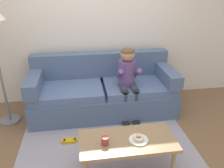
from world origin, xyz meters
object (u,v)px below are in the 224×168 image
object	(u,v)px
coffee_table	(128,143)
person_child	(128,76)
donut	(139,138)
mug	(105,141)
couch	(103,92)
toy_controller	(70,141)

from	to	relation	value
coffee_table	person_child	bearing A→B (deg)	78.14
donut	mug	size ratio (longest dim) A/B	1.33
couch	coffee_table	world-z (taller)	couch
coffee_table	toy_controller	distance (m)	0.95
coffee_table	toy_controller	bearing A→B (deg)	138.73
coffee_table	mug	xyz separation A→B (m)	(-0.25, -0.04, 0.09)
couch	donut	bearing A→B (deg)	-80.67
coffee_table	toy_controller	size ratio (longest dim) A/B	4.65
donut	toy_controller	xyz separation A→B (m)	(-0.78, 0.62, -0.44)
coffee_table	person_child	size ratio (longest dim) A/B	0.95
person_child	donut	xyz separation A→B (m)	(-0.13, -1.20, -0.21)
person_child	toy_controller	xyz separation A→B (m)	(-0.91, -0.59, -0.65)
mug	person_child	bearing A→B (deg)	67.62
donut	couch	bearing A→B (deg)	99.33
mug	coffee_table	bearing A→B (deg)	9.22
mug	donut	bearing A→B (deg)	1.13
couch	toy_controller	distance (m)	1.01
person_child	mug	bearing A→B (deg)	-112.38
coffee_table	person_child	xyz separation A→B (m)	(0.25, 1.17, 0.29)
coffee_table	person_child	world-z (taller)	person_child
coffee_table	toy_controller	xyz separation A→B (m)	(-0.66, 0.58, -0.36)
person_child	donut	distance (m)	1.23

